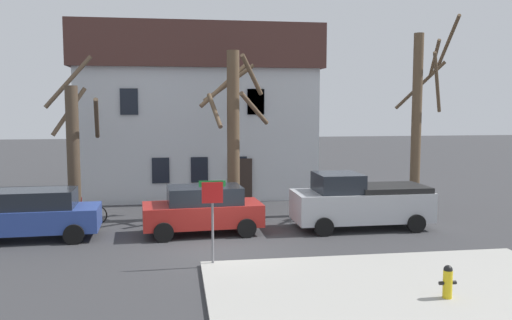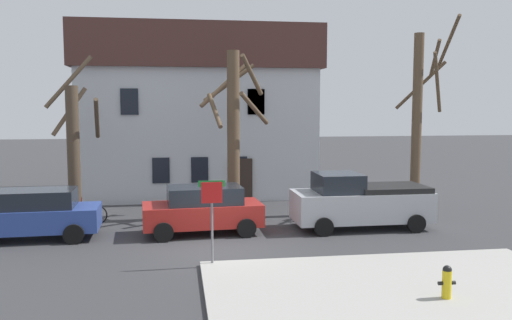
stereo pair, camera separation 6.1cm
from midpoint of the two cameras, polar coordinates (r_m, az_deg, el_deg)
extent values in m
plane|color=#38383A|center=(17.39, -3.59, -9.58)|extent=(120.00, 120.00, 0.00)
cube|color=#A8A59E|center=(13.41, 16.73, -14.31)|extent=(9.68, 7.54, 0.12)
cube|color=silver|center=(28.55, -6.16, 2.96)|extent=(11.51, 6.68, 6.40)
cube|color=#4C2D28|center=(28.65, -6.26, 11.50)|extent=(12.01, 7.18, 2.12)
cube|color=#2D231E|center=(25.53, -1.56, -2.19)|extent=(1.10, 0.12, 2.10)
cube|color=black|center=(25.31, -10.06, -1.10)|extent=(0.80, 0.08, 1.20)
cube|color=black|center=(25.32, -5.97, -1.04)|extent=(0.80, 0.08, 1.20)
cube|color=black|center=(25.46, -1.79, -0.97)|extent=(0.80, 0.08, 1.20)
cube|color=black|center=(25.20, -13.32, 6.10)|extent=(0.80, 0.08, 1.20)
cube|color=black|center=(25.39, 0.06, 6.25)|extent=(0.80, 0.08, 1.20)
cube|color=black|center=(25.39, 0.08, 6.25)|extent=(0.80, 0.08, 1.20)
cylinder|color=#4C3D2D|center=(22.96, -18.85, 0.76)|extent=(0.51, 0.51, 5.42)
cylinder|color=#4C3D2D|center=(23.55, -19.27, 4.91)|extent=(1.47, 0.69, 2.05)
cylinder|color=#4C3D2D|center=(23.83, -19.33, 7.91)|extent=(1.98, 0.74, 2.27)
cylinder|color=#4C3D2D|center=(22.85, -16.58, 4.27)|extent=(0.43, 2.03, 1.70)
cylinder|color=brown|center=(21.90, -2.35, 2.70)|extent=(0.51, 0.51, 6.84)
cylinder|color=brown|center=(22.94, -2.82, 8.21)|extent=(2.24, 0.32, 1.67)
cylinder|color=brown|center=(21.34, -0.09, 5.52)|extent=(1.45, 1.75, 1.34)
cylinder|color=brown|center=(21.52, -0.35, 9.06)|extent=(1.16, 1.61, 1.58)
cylinder|color=brown|center=(22.85, -3.38, 7.99)|extent=(2.17, 0.79, 1.94)
cylinder|color=brown|center=(21.63, -4.36, 5.31)|extent=(0.54, 1.70, 1.42)
cylinder|color=brown|center=(24.00, 16.87, 3.73)|extent=(0.42, 0.42, 7.68)
cylinder|color=brown|center=(23.86, 18.89, 7.82)|extent=(1.14, 1.47, 2.48)
cylinder|color=brown|center=(25.03, 17.23, 7.62)|extent=(1.92, 1.24, 2.14)
cylinder|color=brown|center=(24.22, 18.66, 10.27)|extent=(0.48, 1.46, 1.49)
cylinder|color=brown|center=(24.50, 19.93, 11.69)|extent=(0.54, 2.54, 2.04)
cube|color=#2D4799|center=(20.07, -23.04, -5.84)|extent=(4.78, 1.98, 0.80)
cube|color=#1E232B|center=(19.92, -22.86, -3.85)|extent=(2.98, 1.70, 0.62)
cylinder|color=black|center=(18.99, -18.82, -7.51)|extent=(0.69, 0.25, 0.68)
cylinder|color=black|center=(20.73, -18.11, -6.37)|extent=(0.69, 0.25, 0.68)
cube|color=#AD231E|center=(19.42, -5.67, -5.79)|extent=(4.35, 2.11, 0.79)
cube|color=#1E232B|center=(19.30, -5.44, -3.73)|extent=(2.73, 1.78, 0.62)
cylinder|color=black|center=(18.51, -9.78, -7.62)|extent=(0.69, 0.27, 0.68)
cylinder|color=black|center=(20.28, -10.03, -6.44)|extent=(0.69, 0.27, 0.68)
cylinder|color=black|center=(18.85, -0.94, -7.29)|extent=(0.69, 0.27, 0.68)
cylinder|color=black|center=(20.59, -1.96, -6.16)|extent=(0.69, 0.27, 0.68)
cube|color=#B7BABF|center=(20.57, 11.24, -4.79)|extent=(5.12, 2.09, 1.09)
cube|color=#1E232B|center=(20.13, 8.83, -2.40)|extent=(1.64, 1.82, 0.70)
cube|color=black|center=(20.87, 14.18, -2.91)|extent=(2.67, 1.99, 0.20)
cylinder|color=black|center=(19.18, 7.35, -7.10)|extent=(0.68, 0.22, 0.68)
cylinder|color=black|center=(21.12, 5.79, -5.88)|extent=(0.68, 0.22, 0.68)
cylinder|color=black|center=(20.40, 16.83, -6.52)|extent=(0.68, 0.22, 0.68)
cylinder|color=black|center=(22.24, 14.53, -5.44)|extent=(0.68, 0.22, 0.68)
cylinder|color=gold|center=(13.58, 19.84, -12.40)|extent=(0.22, 0.22, 0.66)
sphere|color=black|center=(13.48, 19.89, -10.98)|extent=(0.21, 0.21, 0.21)
cylinder|color=black|center=(13.50, 19.23, -12.35)|extent=(0.10, 0.09, 0.09)
cylinder|color=black|center=(13.65, 20.45, -12.19)|extent=(0.10, 0.09, 0.09)
cylinder|color=slate|center=(15.37, -4.61, -6.92)|extent=(0.07, 0.07, 2.47)
cube|color=red|center=(15.17, -4.63, -3.50)|extent=(0.60, 0.03, 0.60)
cube|color=#1E8C38|center=(15.18, -4.65, -2.54)|extent=(0.76, 0.02, 0.18)
torus|color=black|center=(21.91, -16.37, -5.63)|extent=(0.69, 0.26, 0.71)
torus|color=black|center=(22.37, -18.79, -5.47)|extent=(0.69, 0.26, 0.71)
cylinder|color=maroon|center=(22.09, -17.61, -4.99)|extent=(0.96, 0.34, 0.19)
cylinder|color=maroon|center=(22.14, -18.09, -4.37)|extent=(0.10, 0.06, 0.45)
camera|label=1|loc=(0.03, -89.92, 0.01)|focal=37.41mm
camera|label=2|loc=(0.03, 90.08, -0.01)|focal=37.41mm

